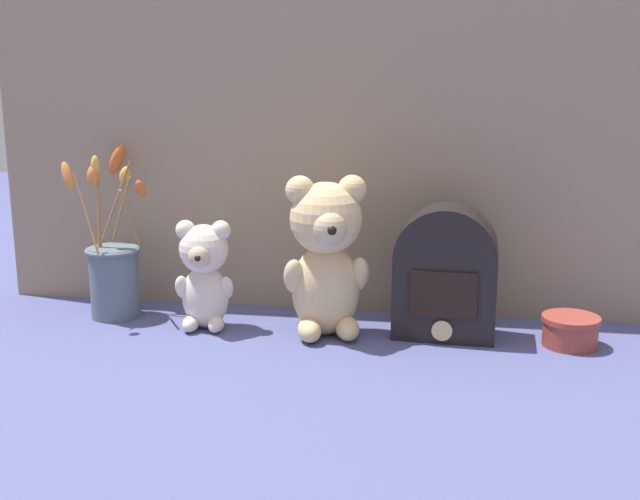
% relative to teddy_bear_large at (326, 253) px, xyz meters
% --- Properties ---
extents(ground_plane, '(4.00, 4.00, 0.00)m').
position_rel_teddy_bear_large_xyz_m(ground_plane, '(-0.01, -0.01, -0.15)').
color(ground_plane, '#4C5184').
extents(backdrop_wall, '(1.35, 0.02, 0.67)m').
position_rel_teddy_bear_large_xyz_m(backdrop_wall, '(-0.01, 0.16, 0.18)').
color(backdrop_wall, gray).
rests_on(backdrop_wall, ground).
extents(teddy_bear_large, '(0.16, 0.15, 0.29)m').
position_rel_teddy_bear_large_xyz_m(teddy_bear_large, '(0.00, 0.00, 0.00)').
color(teddy_bear_large, '#DBBC84').
rests_on(teddy_bear_large, ground).
extents(teddy_bear_medium, '(0.11, 0.10, 0.20)m').
position_rel_teddy_bear_large_xyz_m(teddy_bear_medium, '(-0.23, 0.00, -0.05)').
color(teddy_bear_medium, beige).
rests_on(teddy_bear_medium, ground).
extents(flower_vase, '(0.15, 0.19, 0.33)m').
position_rel_teddy_bear_large_xyz_m(flower_vase, '(-0.42, 0.05, -0.06)').
color(flower_vase, slate).
rests_on(flower_vase, ground).
extents(vintage_radio, '(0.19, 0.12, 0.24)m').
position_rel_teddy_bear_large_xyz_m(vintage_radio, '(0.21, 0.03, -0.04)').
color(vintage_radio, black).
rests_on(vintage_radio, ground).
extents(decorative_tin_tall, '(0.10, 0.10, 0.05)m').
position_rel_teddy_bear_large_xyz_m(decorative_tin_tall, '(0.43, 0.01, -0.13)').
color(decorative_tin_tall, '#993D33').
rests_on(decorative_tin_tall, ground).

